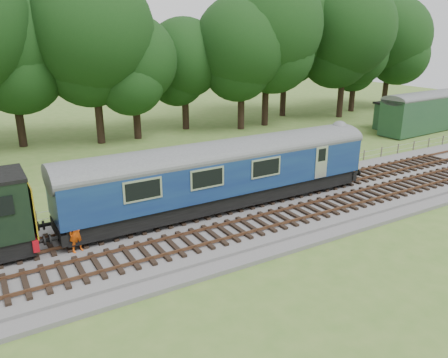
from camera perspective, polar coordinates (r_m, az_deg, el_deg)
ground at (r=25.04m, az=6.70°, el=-4.27°), size 120.00×120.00×0.00m
ballast at (r=24.98m, az=6.72°, el=-3.90°), size 70.00×7.00×0.35m
track_north at (r=25.93m, az=4.88°, el=-2.41°), size 67.20×2.40×0.21m
track_south at (r=23.74m, az=9.07°, el=-4.61°), size 67.20×2.40×0.21m
fence at (r=28.49m, az=1.25°, el=-1.28°), size 64.00×0.12×1.00m
tree_line at (r=43.75m, az=-10.98°, el=5.45°), size 70.00×8.00×18.00m
dmu_railcar at (r=23.89m, az=0.01°, el=1.38°), size 18.05×2.86×3.88m
worker at (r=20.51m, az=-18.76°, el=-6.53°), size 0.79×0.62×1.91m
parked_coach at (r=51.22m, az=26.09°, el=8.35°), size 15.73×3.69×3.99m
shed at (r=48.85m, az=21.58°, el=7.59°), size 3.97×3.97×2.87m
caravan at (r=53.28m, az=26.41°, el=7.32°), size 4.60×2.95×2.08m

